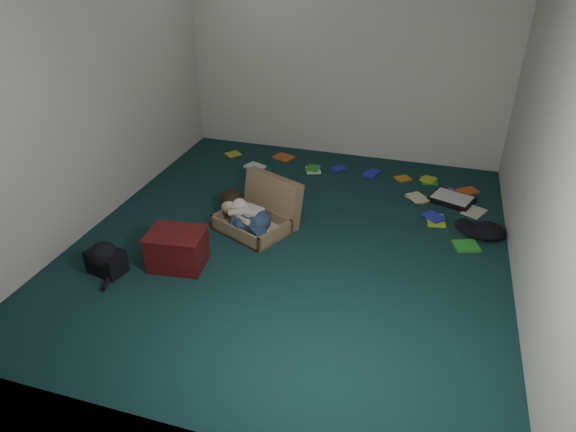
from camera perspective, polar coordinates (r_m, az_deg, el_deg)
The scene contains 12 objects.
floor at distance 5.00m, azimuth 0.50°, elevation -2.67°, with size 4.50×4.50×0.00m, color #113331.
wall_back at distance 6.55m, azimuth 6.40°, elevation 17.45°, with size 4.50×4.50×0.00m, color silver.
wall_front at distance 2.56m, azimuth -13.84°, elevation -3.90°, with size 4.50×4.50×0.00m, color silver.
wall_left at distance 5.33m, azimuth -21.09°, elevation 12.84°, with size 4.50×4.50×0.00m, color silver.
wall_right at distance 4.35m, azimuth 27.01°, elevation 8.02°, with size 4.50×4.50×0.00m, color silver.
suitcase at distance 5.15m, azimuth -3.07°, elevation 0.32°, with size 0.89×0.88×0.50m.
person at distance 5.06m, azimuth -4.81°, elevation 0.20°, with size 0.64×0.56×0.31m.
maroon_bin at distance 4.66m, azimuth -12.20°, elevation -3.61°, with size 0.54×0.44×0.34m.
backpack at distance 4.77m, azimuth -19.55°, elevation -4.71°, with size 0.39×0.31×0.23m, color black, non-canonical shape.
clothing_pile at distance 5.38m, azimuth 20.14°, elevation -1.36°, with size 0.40×0.33×0.13m, color black, non-canonical shape.
paper_tray at distance 5.95m, azimuth 17.75°, elevation 1.78°, with size 0.53×0.46×0.06m.
book_scatter at distance 6.12m, azimuth 9.66°, elevation 3.48°, with size 3.25×1.77×0.02m.
Camera 1 is at (1.18, -4.05, 2.68)m, focal length 32.00 mm.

